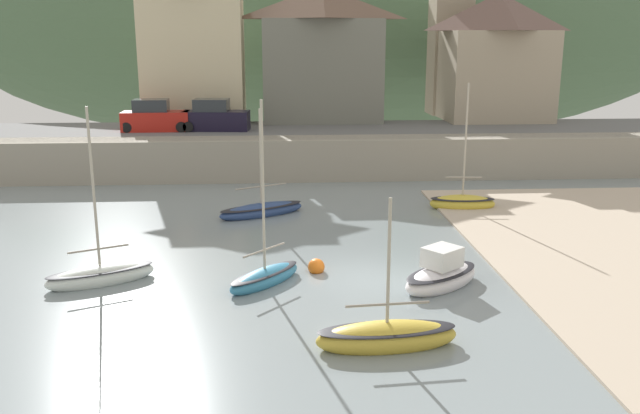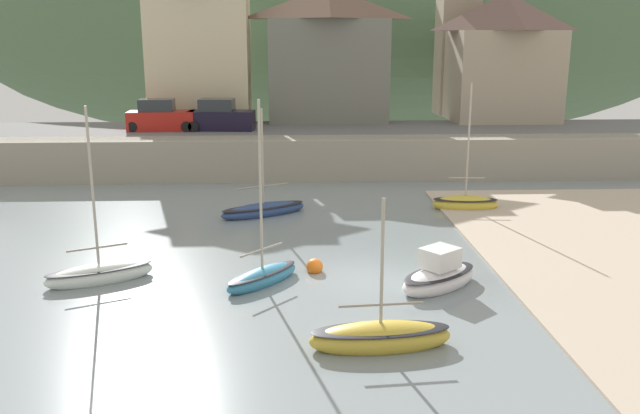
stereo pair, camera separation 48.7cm
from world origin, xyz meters
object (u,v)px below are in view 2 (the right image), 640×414
at_px(church_with_spire, 458,14).
at_px(parked_car_near_slipway, 161,117).
at_px(waterfront_building_right, 503,56).
at_px(sailboat_nearest_shore, 439,276).
at_px(waterfront_building_centre, 328,54).
at_px(parked_car_by_wall, 220,117).
at_px(mooring_buoy, 315,267).
at_px(sailboat_far_left, 465,203).
at_px(sailboat_white_hull, 262,275).
at_px(fishing_boat_green, 264,210).
at_px(sailboat_blue_trim, 100,273).
at_px(waterfront_building_left, 199,39).
at_px(dinghy_open_wooden, 380,337).

distance_m(church_with_spire, parked_car_near_slipway, 23.17).
relative_size(waterfront_building_right, parked_car_near_slipway, 2.08).
height_order(sailboat_nearest_shore, parked_car_near_slipway, parked_car_near_slipway).
height_order(waterfront_building_centre, parked_car_by_wall, waterfront_building_centre).
bearing_deg(mooring_buoy, church_with_spire, 67.75).
bearing_deg(waterfront_building_centre, waterfront_building_right, 0.00).
height_order(sailboat_far_left, sailboat_white_hull, sailboat_white_hull).
xyz_separation_m(waterfront_building_centre, sailboat_nearest_shore, (2.27, -26.10, -6.60)).
height_order(church_with_spire, sailboat_nearest_shore, church_with_spire).
xyz_separation_m(church_with_spire, sailboat_white_hull, (-13.40, -29.50, -9.46)).
xyz_separation_m(sailboat_far_left, parked_car_near_slipway, (-16.49, 11.32, 2.90)).
height_order(waterfront_building_right, fishing_boat_green, waterfront_building_right).
height_order(waterfront_building_centre, fishing_boat_green, waterfront_building_centre).
height_order(fishing_boat_green, parked_car_near_slipway, fishing_boat_green).
bearing_deg(parked_car_by_wall, sailboat_blue_trim, -90.65).
relative_size(waterfront_building_left, waterfront_building_centre, 1.21).
relative_size(waterfront_building_right, mooring_buoy, 14.48).
distance_m(waterfront_building_right, mooring_buoy, 28.87).
bearing_deg(waterfront_building_right, sailboat_nearest_shore, -110.73).
bearing_deg(sailboat_far_left, mooring_buoy, -126.15).
relative_size(sailboat_white_hull, fishing_boat_green, 1.23).
bearing_deg(mooring_buoy, fishing_boat_green, 104.79).
xyz_separation_m(sailboat_blue_trim, mooring_buoy, (7.29, 0.68, -0.11)).
relative_size(sailboat_far_left, fishing_boat_green, 1.21).
relative_size(waterfront_building_left, church_with_spire, 0.76).
relative_size(sailboat_far_left, sailboat_white_hull, 0.98).
xyz_separation_m(parked_car_near_slipway, mooring_buoy, (8.92, -19.91, -3.03)).
relative_size(sailboat_blue_trim, parked_car_by_wall, 1.44).
bearing_deg(church_with_spire, mooring_buoy, -112.25).
relative_size(waterfront_building_right, fishing_boat_green, 1.69).
xyz_separation_m(waterfront_building_right, fishing_boat_green, (-16.02, -16.46, -6.54)).
distance_m(sailboat_blue_trim, dinghy_open_wooden, 10.32).
bearing_deg(parked_car_by_wall, sailboat_white_hull, -75.62).
bearing_deg(parked_car_by_wall, waterfront_building_right, 18.37).
distance_m(waterfront_building_centre, waterfront_building_right, 12.15).
bearing_deg(mooring_buoy, sailboat_blue_trim, -174.71).
relative_size(sailboat_blue_trim, parked_car_near_slipway, 1.47).
relative_size(waterfront_building_left, parked_car_by_wall, 2.57).
distance_m(sailboat_far_left, sailboat_nearest_shore, 10.86).
bearing_deg(dinghy_open_wooden, fishing_boat_green, 100.00).
height_order(sailboat_far_left, parked_car_by_wall, sailboat_far_left).
height_order(waterfront_building_centre, dinghy_open_wooden, waterfront_building_centre).
bearing_deg(mooring_buoy, sailboat_far_left, 48.63).
xyz_separation_m(sailboat_far_left, sailboat_nearest_shore, (-3.51, -10.28, 0.07)).
relative_size(waterfront_building_centre, fishing_boat_green, 1.76).
bearing_deg(waterfront_building_centre, sailboat_white_hull, -97.96).
distance_m(sailboat_blue_trim, parked_car_near_slipway, 20.85).
xyz_separation_m(waterfront_building_left, waterfront_building_centre, (8.69, 0.00, -0.96)).
relative_size(sailboat_nearest_shore, parked_car_near_slipway, 0.81).
bearing_deg(waterfront_building_centre, dinghy_open_wooden, -90.46).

